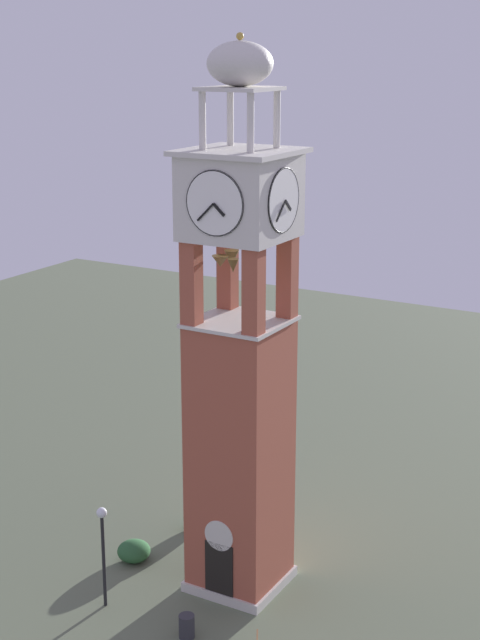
# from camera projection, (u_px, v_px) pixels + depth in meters

# --- Properties ---
(ground) EXTENTS (80.00, 80.00, 0.00)m
(ground) POSITION_uv_depth(u_px,v_px,m) (240.00, 583.00, 34.45)
(ground) COLOR #5B664C
(clock_tower) EXTENTS (3.46, 3.46, 18.91)m
(clock_tower) POSITION_uv_depth(u_px,v_px,m) (240.00, 376.00, 32.29)
(clock_tower) COLOR #9E4C38
(clock_tower) RESTS_ON ground
(lamp_post) EXTENTS (0.36, 0.36, 3.69)m
(lamp_post) POSITION_uv_depth(u_px,v_px,m) (103.00, 538.00, 32.37)
(lamp_post) COLOR black
(lamp_post) RESTS_ON ground
(trash_bin) EXTENTS (0.52, 0.52, 0.80)m
(trash_bin) POSITION_uv_depth(u_px,v_px,m) (187.00, 626.00, 31.18)
(trash_bin) COLOR #2D2D33
(trash_bin) RESTS_ON ground
(shrub_near_entry) EXTENTS (1.24, 1.24, 0.78)m
(shrub_near_entry) POSITION_uv_depth(u_px,v_px,m) (134.00, 551.00, 35.84)
(shrub_near_entry) COLOR #28562D
(shrub_near_entry) RESTS_ON ground
(shrub_left_of_tower) EXTENTS (0.81, 0.81, 0.92)m
(shrub_left_of_tower) POSITION_uv_depth(u_px,v_px,m) (194.00, 519.00, 38.15)
(shrub_left_of_tower) COLOR #28562D
(shrub_left_of_tower) RESTS_ON ground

